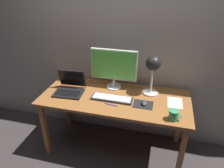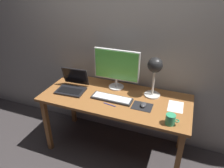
{
  "view_description": "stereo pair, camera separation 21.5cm",
  "coord_description": "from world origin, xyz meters",
  "px_view_note": "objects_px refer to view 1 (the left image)",
  "views": [
    {
      "loc": [
        0.46,
        -1.89,
        1.93
      ],
      "look_at": [
        -0.02,
        -0.05,
        0.92
      ],
      "focal_mm": 33.64,
      "sensor_mm": 36.0,
      "label": 1
    },
    {
      "loc": [
        0.66,
        -1.82,
        1.93
      ],
      "look_at": [
        -0.02,
        -0.05,
        0.92
      ],
      "focal_mm": 33.64,
      "sensor_mm": 36.0,
      "label": 2
    }
  ],
  "objects_px": {
    "keyboard_main": "(112,98)",
    "mouse": "(144,103)",
    "desk_lamp": "(153,67)",
    "monitor": "(114,67)",
    "pen": "(111,105)",
    "laptop": "(70,86)",
    "coffee_mug": "(174,115)"
  },
  "relations": [
    {
      "from": "keyboard_main",
      "to": "mouse",
      "type": "relative_size",
      "value": 4.6
    },
    {
      "from": "monitor",
      "to": "pen",
      "type": "relative_size",
      "value": 3.73
    },
    {
      "from": "keyboard_main",
      "to": "desk_lamp",
      "type": "relative_size",
      "value": 1.0
    },
    {
      "from": "laptop",
      "to": "coffee_mug",
      "type": "bearing_deg",
      "value": -12.45
    },
    {
      "from": "desk_lamp",
      "to": "coffee_mug",
      "type": "distance_m",
      "value": 0.56
    },
    {
      "from": "laptop",
      "to": "pen",
      "type": "bearing_deg",
      "value": -17.42
    },
    {
      "from": "monitor",
      "to": "mouse",
      "type": "relative_size",
      "value": 5.44
    },
    {
      "from": "monitor",
      "to": "pen",
      "type": "distance_m",
      "value": 0.46
    },
    {
      "from": "monitor",
      "to": "laptop",
      "type": "distance_m",
      "value": 0.54
    },
    {
      "from": "desk_lamp",
      "to": "mouse",
      "type": "distance_m",
      "value": 0.39
    },
    {
      "from": "monitor",
      "to": "laptop",
      "type": "height_order",
      "value": "monitor"
    },
    {
      "from": "monitor",
      "to": "mouse",
      "type": "bearing_deg",
      "value": -35.11
    },
    {
      "from": "laptop",
      "to": "pen",
      "type": "height_order",
      "value": "laptop"
    },
    {
      "from": "monitor",
      "to": "laptop",
      "type": "xyz_separation_m",
      "value": [
        -0.45,
        -0.21,
        -0.2
      ]
    },
    {
      "from": "desk_lamp",
      "to": "pen",
      "type": "xyz_separation_m",
      "value": [
        -0.36,
        -0.34,
        -0.32
      ]
    },
    {
      "from": "monitor",
      "to": "desk_lamp",
      "type": "relative_size",
      "value": 1.18
    },
    {
      "from": "monitor",
      "to": "keyboard_main",
      "type": "relative_size",
      "value": 1.18
    },
    {
      "from": "laptop",
      "to": "mouse",
      "type": "distance_m",
      "value": 0.85
    },
    {
      "from": "keyboard_main",
      "to": "coffee_mug",
      "type": "relative_size",
      "value": 3.61
    },
    {
      "from": "mouse",
      "to": "monitor",
      "type": "bearing_deg",
      "value": 144.89
    },
    {
      "from": "pen",
      "to": "keyboard_main",
      "type": "bearing_deg",
      "value": 100.94
    },
    {
      "from": "keyboard_main",
      "to": "desk_lamp",
      "type": "height_order",
      "value": "desk_lamp"
    },
    {
      "from": "mouse",
      "to": "pen",
      "type": "xyz_separation_m",
      "value": [
        -0.32,
        -0.1,
        -0.02
      ]
    },
    {
      "from": "laptop",
      "to": "mouse",
      "type": "height_order",
      "value": "laptop"
    },
    {
      "from": "laptop",
      "to": "desk_lamp",
      "type": "bearing_deg",
      "value": 11.46
    },
    {
      "from": "keyboard_main",
      "to": "coffee_mug",
      "type": "xyz_separation_m",
      "value": [
        0.63,
        -0.2,
        0.04
      ]
    },
    {
      "from": "coffee_mug",
      "to": "desk_lamp",
      "type": "bearing_deg",
      "value": 120.02
    },
    {
      "from": "laptop",
      "to": "pen",
      "type": "relative_size",
      "value": 2.36
    },
    {
      "from": "coffee_mug",
      "to": "monitor",
      "type": "bearing_deg",
      "value": 145.82
    },
    {
      "from": "monitor",
      "to": "keyboard_main",
      "type": "bearing_deg",
      "value": -80.24
    },
    {
      "from": "laptop",
      "to": "mouse",
      "type": "xyz_separation_m",
      "value": [
        0.84,
        -0.06,
        -0.05
      ]
    },
    {
      "from": "mouse",
      "to": "coffee_mug",
      "type": "bearing_deg",
      "value": -32.86
    }
  ]
}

